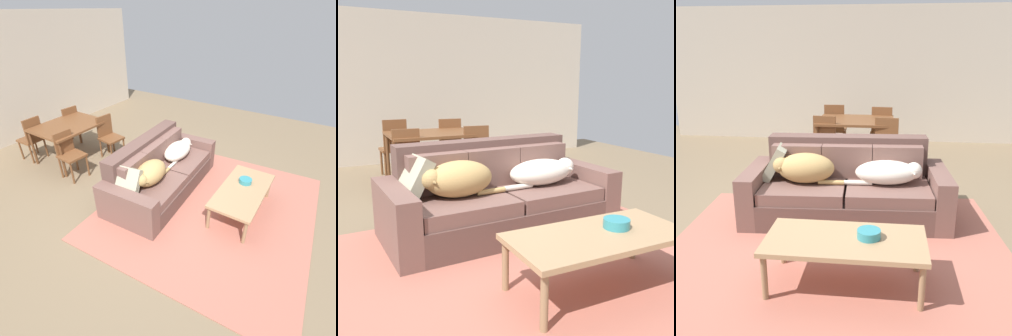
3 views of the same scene
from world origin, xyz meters
The scene contains 14 objects.
ground_plane centered at (0.00, 0.00, 0.00)m, with size 10.00×10.00×0.00m, color #7F6A4F.
back_partition centered at (0.00, 4.00, 1.35)m, with size 8.00×0.12×2.70m, color beige.
area_rug centered at (0.22, -0.89, 0.01)m, with size 3.35×3.03×0.01m, color #B36756.
couch centered at (0.22, 0.07, 0.33)m, with size 2.32×1.11×0.89m.
dog_on_left_cushion centered at (-0.24, -0.07, 0.61)m, with size 0.80×0.42×0.33m.
dog_on_right_cushion centered at (0.70, -0.01, 0.57)m, with size 0.85×0.41×0.26m.
throw_pillow_by_left_arm centered at (-0.62, 0.08, 0.62)m, with size 0.11×0.41×0.41m, color #ACAA8E.
coffee_table centered at (0.36, -1.33, 0.39)m, with size 1.29×0.63×0.43m.
bowl_on_coffee_table centered at (0.55, -1.30, 0.47)m, with size 0.19×0.19×0.07m, color teal.
dining_table centered at (0.14, 2.21, 0.69)m, with size 1.25×0.98×0.75m.
dining_chair_near_left centered at (-0.33, 1.68, 0.49)m, with size 0.43×0.43×0.87m.
dining_chair_near_right centered at (0.64, 1.63, 0.48)m, with size 0.44×0.44×0.87m.
dining_chair_far_left centered at (-0.30, 2.83, 0.50)m, with size 0.41×0.41×0.91m.
dining_chair_far_right centered at (0.57, 2.76, 0.50)m, with size 0.43×0.43×0.90m.
Camera 2 is at (-1.33, -3.35, 1.46)m, focal length 41.50 mm.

